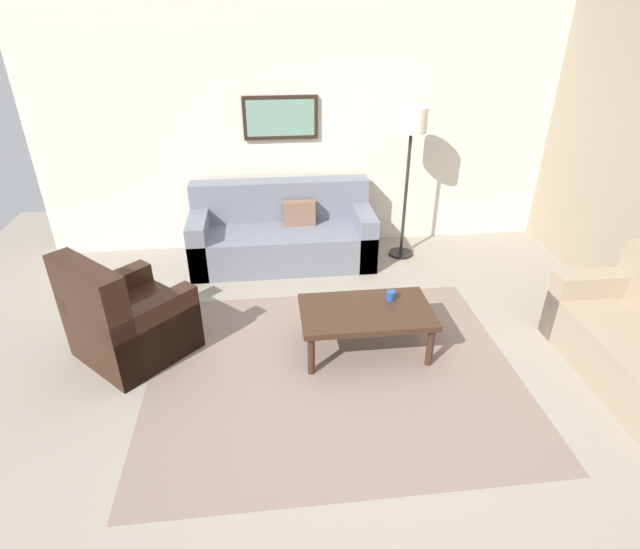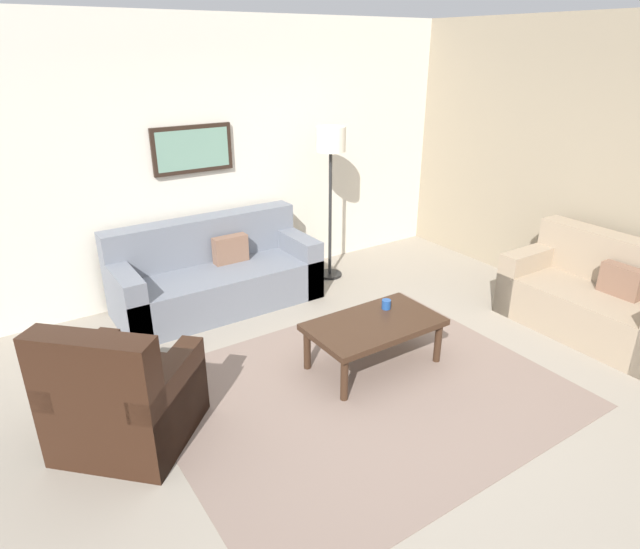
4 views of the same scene
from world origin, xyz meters
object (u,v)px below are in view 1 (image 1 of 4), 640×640
(armchair_leather, at_px, (38,464))
(lamp_standing, at_px, (242,147))
(coffee_table, at_px, (335,403))
(couch_loveseat, at_px, (512,284))
(ottoman, at_px, (151,406))
(framed_artwork, at_px, (21,119))
(cup, at_px, (339,395))
(couch_main, at_px, (92,319))

(armchair_leather, distance_m, lamp_standing, 2.91)
(lamp_standing, bearing_deg, coffee_table, -115.24)
(couch_loveseat, distance_m, ottoman, 3.16)
(coffee_table, bearing_deg, armchair_leather, 153.80)
(armchair_leather, xyz_separation_m, framed_artwork, (0.95, 1.84, 1.41))
(armchair_leather, height_order, cup, armchair_leather)
(couch_main, xyz_separation_m, ottoman, (-0.24, -1.20, -0.10))
(framed_artwork, bearing_deg, cup, -79.63)
(ottoman, height_order, coffee_table, coffee_table)
(ottoman, relative_size, cup, 5.18)
(ottoman, bearing_deg, lamp_standing, 32.50)
(cup, relative_size, framed_artwork, 0.14)
(framed_artwork, bearing_deg, ottoman, -95.31)
(couch_main, xyz_separation_m, cup, (0.39, -2.22, 0.17))
(couch_loveseat, bearing_deg, couch_main, 147.33)
(couch_main, xyz_separation_m, lamp_standing, (1.36, -0.19, 1.11))
(armchair_leather, bearing_deg, couch_main, 53.85)
(cup, bearing_deg, framed_artwork, 100.37)
(couch_loveseat, relative_size, lamp_standing, 0.87)
(couch_main, relative_size, couch_loveseat, 1.43)
(cup, bearing_deg, couch_main, 100.02)
(couch_loveseat, relative_size, framed_artwork, 1.97)
(couch_main, xyz_separation_m, coffee_table, (0.43, -2.15, 0.06))
(couch_main, height_order, cup, couch_main)
(armchair_leather, relative_size, ottoman, 1.76)
(couch_loveseat, xyz_separation_m, coffee_table, (-2.43, -0.31, 0.06))
(couch_loveseat, xyz_separation_m, ottoman, (-3.10, 0.63, -0.10))
(ottoman, bearing_deg, armchair_leather, -164.66)
(ottoman, height_order, cup, cup)
(armchair_leather, relative_size, lamp_standing, 0.57)
(couch_main, relative_size, coffee_table, 1.93)
(couch_loveseat, distance_m, armchair_leather, 3.92)
(cup, distance_m, lamp_standing, 2.44)
(couch_loveseat, relative_size, armchair_leather, 1.51)
(cup, xyz_separation_m, lamp_standing, (0.96, 2.03, 0.94))
(cup, bearing_deg, ottoman, 121.98)
(couch_main, relative_size, framed_artwork, 2.82)
(couch_main, relative_size, lamp_standing, 1.24)
(lamp_standing, bearing_deg, ottoman, -147.50)
(ottoman, relative_size, framed_artwork, 0.74)
(coffee_table, relative_size, lamp_standing, 0.64)
(ottoman, distance_m, cup, 1.22)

